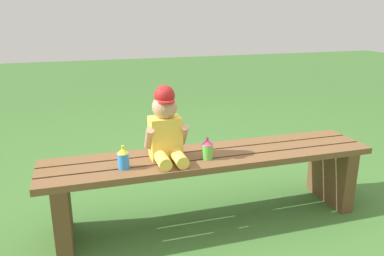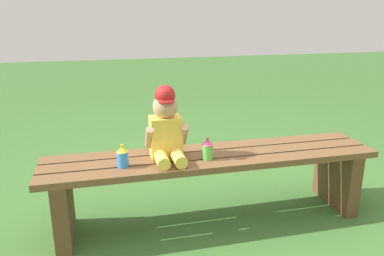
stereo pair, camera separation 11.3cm
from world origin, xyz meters
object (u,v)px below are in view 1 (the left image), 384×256
Objects in this scene: sippy_cup_right at (207,149)px; child_figure at (166,128)px; sippy_cup_left at (123,158)px; park_bench at (211,173)px.

child_figure is at bearing 161.21° from sippy_cup_right.
sippy_cup_left and sippy_cup_right have the same top height.
park_bench is 4.68× the size of child_figure.
sippy_cup_left is (-0.24, -0.07, -0.12)m from child_figure.
park_bench is 15.27× the size of sippy_cup_right.
sippy_cup_right reaches higher than park_bench.
sippy_cup_right is (0.21, -0.07, -0.12)m from child_figure.
sippy_cup_left is at bearing 180.00° from sippy_cup_right.
child_figure reaches higher than sippy_cup_left.
sippy_cup_right is at bearing -125.59° from park_bench.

